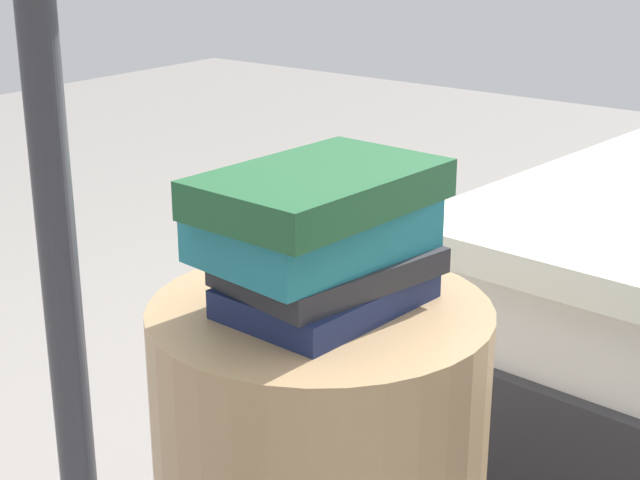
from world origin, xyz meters
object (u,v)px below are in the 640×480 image
Objects in this scene: book_forest at (322,190)px; book_navy at (327,293)px; book_teal at (315,229)px; book_charcoal at (330,267)px.

book_navy is at bearing 167.05° from book_forest.
book_forest reaches higher than book_navy.
book_teal reaches higher than book_navy.
book_forest reaches higher than book_teal.
book_forest is (0.00, 0.01, 0.05)m from book_teal.
book_navy is 0.91× the size of book_teal.
book_navy is at bearing 0.27° from book_charcoal.
book_charcoal reaches higher than book_navy.
book_charcoal is at bearing 120.30° from book_teal.
book_navy is 0.82× the size of book_forest.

